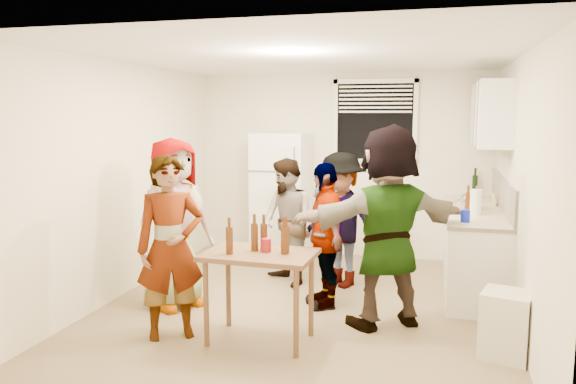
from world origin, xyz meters
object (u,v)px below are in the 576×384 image
(guest_stripe, at_px, (173,336))
(kettle, at_px, (471,209))
(beer_bottle_counter, at_px, (467,213))
(beer_bottle_table, at_px, (255,251))
(red_cup, at_px, (266,252))
(wine_bottle, at_px, (474,197))
(blue_cup, at_px, (465,222))
(guest_black, at_px, (324,305))
(refrigerator, at_px, (281,196))
(serving_table, at_px, (260,341))
(trash_bin, at_px, (506,327))
(guest_grey, at_px, (177,305))
(guest_orange, at_px, (385,324))
(guest_back_left, at_px, (287,284))
(guest_back_right, at_px, (340,285))

(guest_stripe, bearing_deg, kettle, 6.18)
(beer_bottle_counter, relative_size, beer_bottle_table, 0.95)
(beer_bottle_table, distance_m, red_cup, 0.11)
(wine_bottle, xyz_separation_m, blue_cup, (-0.20, -1.81, 0.00))
(wine_bottle, distance_m, guest_black, 2.71)
(refrigerator, height_order, serving_table, refrigerator)
(wine_bottle, height_order, trash_bin, wine_bottle)
(wine_bottle, distance_m, trash_bin, 2.94)
(red_cup, height_order, guest_grey, red_cup)
(beer_bottle_table, height_order, guest_grey, beer_bottle_table)
(wine_bottle, xyz_separation_m, guest_orange, (-0.90, -2.40, -0.90))
(beer_bottle_table, xyz_separation_m, red_cup, (0.11, -0.01, 0.00))
(guest_back_left, xyz_separation_m, guest_black, (0.56, -0.62, 0.00))
(guest_back_right, distance_m, guest_orange, 1.24)
(kettle, height_order, red_cup, kettle)
(red_cup, bearing_deg, guest_back_right, 78.18)
(beer_bottle_counter, distance_m, guest_back_right, 1.63)
(blue_cup, bearing_deg, guest_stripe, -151.61)
(refrigerator, distance_m, serving_table, 2.99)
(guest_back_right, bearing_deg, trash_bin, -13.35)
(trash_bin, distance_m, guest_back_right, 2.25)
(guest_back_left, relative_size, guest_orange, 0.78)
(wine_bottle, bearing_deg, red_cup, -121.75)
(wine_bottle, xyz_separation_m, guest_black, (-1.56, -2.03, -0.90))
(beer_bottle_counter, bearing_deg, guest_stripe, -144.01)
(wine_bottle, relative_size, guest_stripe, 0.17)
(wine_bottle, height_order, serving_table, wine_bottle)
(beer_bottle_counter, relative_size, red_cup, 1.97)
(kettle, xyz_separation_m, guest_grey, (-2.92, -1.40, -0.90))
(guest_back_left, xyz_separation_m, guest_back_right, (0.60, 0.10, 0.00))
(wine_bottle, relative_size, guest_orange, 0.15)
(guest_back_left, bearing_deg, guest_black, -3.12)
(serving_table, distance_m, guest_back_left, 1.66)
(kettle, height_order, trash_bin, kettle)
(guest_stripe, distance_m, guest_orange, 1.95)
(beer_bottle_counter, relative_size, guest_grey, 0.13)
(beer_bottle_table, distance_m, guest_grey, 1.44)
(kettle, xyz_separation_m, guest_orange, (-0.80, -1.38, -0.90))
(beer_bottle_counter, relative_size, serving_table, 0.24)
(guest_black, bearing_deg, blue_cup, 72.69)
(serving_table, bearing_deg, beer_bottle_counter, 44.76)
(guest_black, distance_m, guest_orange, 0.75)
(trash_bin, bearing_deg, guest_back_left, 146.68)
(guest_orange, bearing_deg, kettle, -152.85)
(serving_table, relative_size, guest_back_left, 0.64)
(kettle, distance_m, guest_back_left, 2.24)
(trash_bin, xyz_separation_m, beer_bottle_table, (-2.08, -0.15, 0.54))
(trash_bin, bearing_deg, refrigerator, 134.85)
(serving_table, distance_m, guest_stripe, 0.79)
(serving_table, xyz_separation_m, guest_back_left, (-0.20, 1.65, 0.00))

